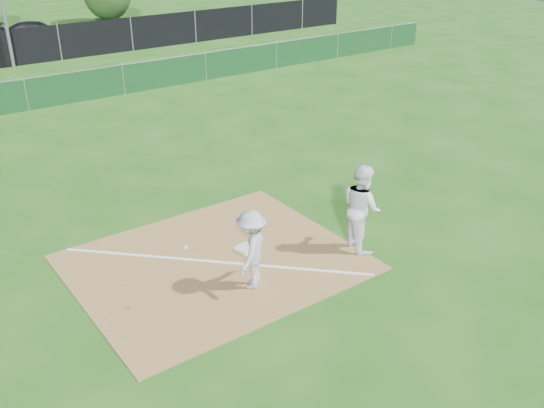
% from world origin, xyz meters
% --- Properties ---
extents(ground, '(90.00, 90.00, 0.00)m').
position_xyz_m(ground, '(0.00, 10.00, 0.00)').
color(ground, '#1D4F11').
rests_on(ground, ground).
extents(infield_dirt, '(6.00, 5.00, 0.02)m').
position_xyz_m(infield_dirt, '(0.00, 1.00, 0.01)').
color(infield_dirt, olive).
rests_on(infield_dirt, ground).
extents(foul_line, '(5.01, 5.01, 0.01)m').
position_xyz_m(foul_line, '(0.00, 1.00, 0.03)').
color(foul_line, white).
rests_on(foul_line, infield_dirt).
extents(green_fence, '(44.00, 0.05, 1.20)m').
position_xyz_m(green_fence, '(0.00, 15.00, 0.60)').
color(green_fence, '#0E3315').
rests_on(green_fence, ground).
extents(first_base, '(0.48, 0.48, 0.08)m').
position_xyz_m(first_base, '(0.83, 1.02, 0.06)').
color(first_base, silver).
rests_on(first_base, infield_dirt).
extents(play_at_first, '(2.09, 1.18, 1.70)m').
position_xyz_m(play_at_first, '(0.15, -0.24, 0.87)').
color(play_at_first, '#BCBCBF').
rests_on(play_at_first, infield_dirt).
extents(runner, '(1.00, 1.15, 2.04)m').
position_xyz_m(runner, '(3.08, -0.36, 1.02)').
color(runner, white).
rests_on(runner, ground).
extents(car_right, '(4.56, 3.09, 1.23)m').
position_xyz_m(car_right, '(4.39, 28.11, 0.62)').
color(car_right, black).
rests_on(car_right, parking_lot).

